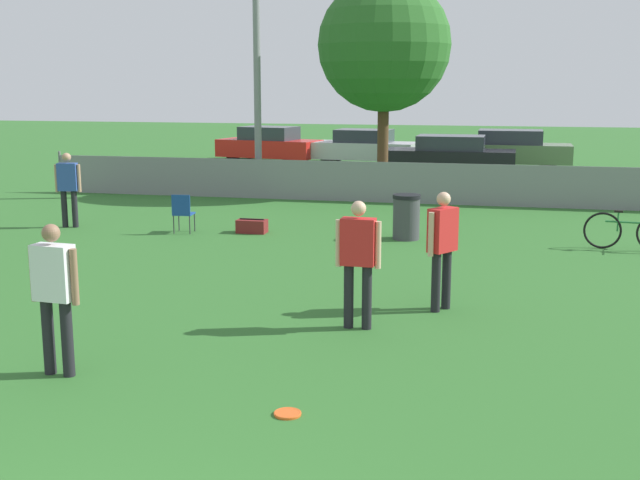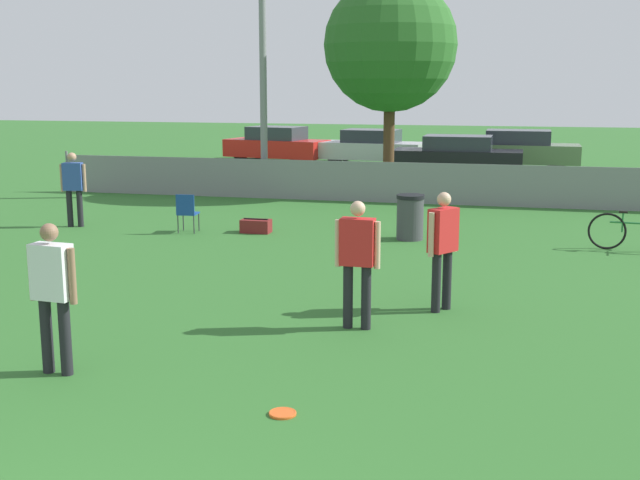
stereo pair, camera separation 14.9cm
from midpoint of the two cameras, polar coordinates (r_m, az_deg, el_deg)
fence_backline at (r=21.72m, az=6.38°, el=4.06°), size 20.40×0.07×1.21m
light_pole at (r=23.13m, az=-3.93°, el=15.55°), size 0.90×0.36×8.47m
tree_near_pole at (r=23.33m, az=5.22°, el=13.62°), size 3.77×3.77×6.13m
player_thrower_red at (r=10.39m, az=3.09°, el=-1.08°), size 0.60×0.23×1.69m
player_receiver_white at (r=9.19m, az=-18.03°, el=-3.22°), size 0.60×0.26×1.69m
player_defender_red at (r=11.34m, az=9.10°, el=-0.17°), size 0.42×0.52×1.69m
spectator_in_blue at (r=18.76m, az=-16.91°, el=3.82°), size 0.57×0.31×1.67m
frisbee_disc at (r=7.98m, az=-2.13°, el=-12.22°), size 0.27×0.27×0.03m
folding_chair_sideline at (r=17.48m, az=-9.20°, el=2.07°), size 0.44×0.44×0.85m
bicycle_sideline at (r=16.53m, az=21.66°, el=0.53°), size 1.68×0.44×0.77m
trash_bin at (r=16.63m, az=6.68°, el=1.64°), size 0.58×0.58×0.93m
gear_bag_sideline at (r=17.38m, az=-4.33°, el=1.00°), size 0.64×0.35×0.31m
parked_car_red at (r=33.66m, az=-2.98°, el=6.79°), size 4.48×2.53×1.43m
parked_car_silver at (r=32.60m, az=3.80°, el=6.61°), size 4.32×2.09×1.37m
parked_car_dark at (r=28.85m, az=9.91°, el=5.93°), size 4.50×1.80×1.38m
parked_car_olive at (r=31.73m, az=14.01°, el=6.26°), size 4.59×1.82×1.44m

